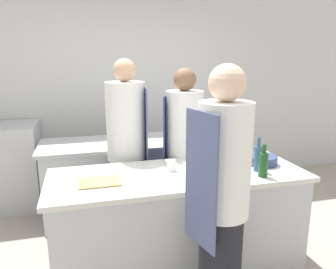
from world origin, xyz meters
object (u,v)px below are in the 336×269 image
at_px(bottle_olive_oil, 258,158).
at_px(bowl_mixing_large, 210,168).
at_px(cup, 171,165).
at_px(stockpot, 194,127).
at_px(chef_at_pass_far, 184,155).
at_px(bottle_wine, 232,150).
at_px(bottle_vinegar, 263,164).
at_px(chef_at_prep_near, 222,202).
at_px(bowl_prep_small, 262,160).
at_px(oven_range, 3,167).
at_px(chef_at_stove, 127,151).

xyz_separation_m(bottle_olive_oil, bowl_mixing_large, (-0.40, 0.08, -0.08)).
bearing_deg(bowl_mixing_large, cup, 160.90).
relative_size(bowl_mixing_large, stockpot, 0.87).
relative_size(chef_at_pass_far, bottle_wine, 7.48).
bearing_deg(bowl_mixing_large, bottle_vinegar, -30.19).
bearing_deg(bottle_olive_oil, bottle_vinegar, -102.21).
bearing_deg(bowl_mixing_large, bottle_olive_oil, -11.17).
distance_m(chef_at_prep_near, chef_at_pass_far, 1.22).
bearing_deg(bowl_prep_small, bottle_vinegar, -118.96).
xyz_separation_m(oven_range, bottle_wine, (2.32, -1.52, 0.46)).
relative_size(cup, stockpot, 0.34).
height_order(oven_range, bowl_prep_small, oven_range).
relative_size(bottle_wine, bowl_mixing_large, 0.96).
distance_m(bottle_wine, stockpot, 1.06).
bearing_deg(bottle_olive_oil, chef_at_prep_near, -136.18).
distance_m(chef_at_pass_far, bowl_mixing_large, 0.59).
bearing_deg(oven_range, cup, -44.70).
bearing_deg(bottle_vinegar, oven_range, 139.92).
distance_m(cup, stockpot, 1.36).
relative_size(oven_range, stockpot, 3.72).
bearing_deg(bowl_mixing_large, bowl_prep_small, 8.13).
distance_m(chef_at_stove, stockpot, 1.11).
relative_size(oven_range, bowl_mixing_large, 4.30).
bearing_deg(bottle_wine, stockpot, 90.47).
height_order(oven_range, chef_at_stove, chef_at_stove).
xyz_separation_m(chef_at_stove, cup, (0.29, -0.59, 0.02)).
bearing_deg(stockpot, bottle_olive_oil, -86.64).
height_order(chef_at_pass_far, cup, chef_at_pass_far).
bearing_deg(chef_at_prep_near, chef_at_pass_far, -20.12).
bearing_deg(stockpot, oven_range, 168.78).
bearing_deg(bottle_wine, bowl_prep_small, -41.38).
xyz_separation_m(chef_at_pass_far, bowl_mixing_large, (0.05, -0.59, 0.05)).
distance_m(chef_at_pass_far, cup, 0.55).
xyz_separation_m(cup, stockpot, (0.63, 1.21, 0.05)).
bearing_deg(bowl_prep_small, bottle_wine, 138.62).
bearing_deg(chef_at_pass_far, stockpot, -6.91).
bearing_deg(bowl_mixing_large, chef_at_prep_near, -105.61).
relative_size(bowl_mixing_large, cup, 2.51).
xyz_separation_m(chef_at_prep_near, bottle_wine, (0.50, 0.88, 0.07)).
height_order(bowl_prep_small, stockpot, stockpot).
height_order(cup, stockpot, stockpot).
bearing_deg(chef_at_pass_far, bowl_mixing_large, -155.50).
height_order(chef_at_stove, bottle_vinegar, chef_at_stove).
xyz_separation_m(chef_at_stove, bottle_wine, (0.93, -0.45, 0.07)).
relative_size(chef_at_prep_near, bowl_mixing_large, 7.43).
relative_size(oven_range, bowl_prep_small, 3.76).
bearing_deg(chef_at_prep_near, bottle_olive_oil, -60.44).
bearing_deg(chef_at_prep_near, chef_at_stove, 3.74).
height_order(oven_range, chef_at_prep_near, chef_at_prep_near).
bearing_deg(oven_range, bottle_olive_oil, -37.77).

